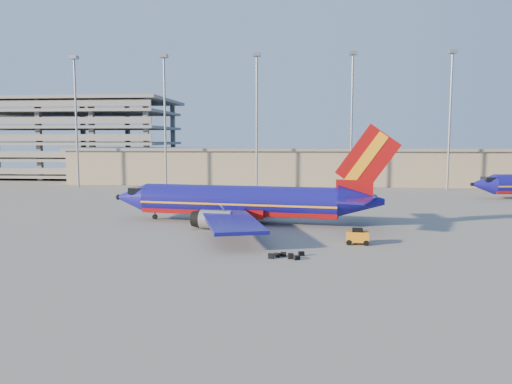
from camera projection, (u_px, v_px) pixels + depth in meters
ground at (264, 225)px, 61.86m from camera, size 220.00×220.00×0.00m
terminal_building at (324, 166)px, 117.92m from camera, size 122.00×16.00×8.50m
parking_garage at (63, 135)px, 139.53m from camera, size 62.00×32.00×21.40m
light_mast_row at (304, 106)px, 105.08m from camera, size 101.60×1.60×28.65m
aircraft_main at (245, 202)px, 63.34m from camera, size 36.77×35.15×12.49m
baggage_tug at (357, 236)px, 50.64m from camera, size 2.35×1.52×1.62m
luggage_pile at (287, 256)px, 44.95m from camera, size 3.28×2.07×0.50m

